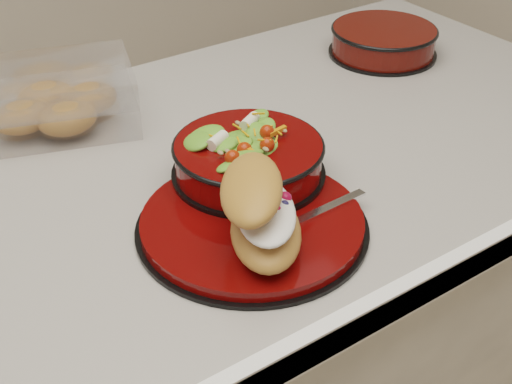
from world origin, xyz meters
TOP-DOWN VIEW (x-y plane):
  - island_counter at (0.00, -0.00)m, footprint 1.24×0.74m
  - dinner_plate at (-0.16, -0.17)m, footprint 0.30×0.30m
  - salad_bowl at (-0.11, -0.09)m, footprint 0.21×0.21m
  - croissant at (-0.18, -0.22)m, footprint 0.15×0.19m
  - fork at (-0.10, -0.21)m, footprint 0.17×0.02m
  - pastry_box at (-0.25, 0.24)m, footprint 0.29×0.25m
  - extra_bowl at (0.37, 0.15)m, footprint 0.21×0.21m

SIDE VIEW (x-z plane):
  - island_counter at x=0.00m, z-range 0.00..0.91m
  - dinner_plate at x=-0.16m, z-range 0.90..0.92m
  - fork at x=-0.10m, z-range 0.92..0.92m
  - extra_bowl at x=0.37m, z-range 0.90..0.96m
  - pastry_box at x=-0.25m, z-range 0.90..0.99m
  - salad_bowl at x=-0.11m, z-range 0.91..1.00m
  - croissant at x=-0.18m, z-range 0.92..1.01m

